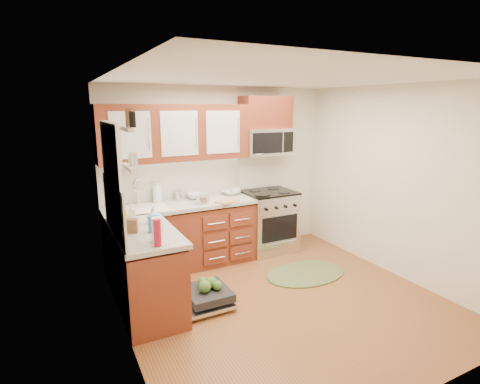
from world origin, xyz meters
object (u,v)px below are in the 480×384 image
bowl_b (196,196)px  cup (236,191)px  dishwasher (204,297)px  cutting_board (227,201)px  microwave (266,142)px  upper_cabinets (175,133)px  paper_towel_roll (157,229)px  sink (143,218)px  bowl_a (231,193)px  range (269,221)px  rug (306,273)px  skillet (262,195)px  stock_pot (203,200)px

bowl_b → cup: size_ratio=1.82×
dishwasher → cutting_board: cutting_board is taller
microwave → upper_cabinets: bearing=179.0°
dishwasher → paper_towel_roll: size_ratio=2.92×
upper_cabinets → cutting_board: size_ratio=6.60×
cutting_board → cup: bearing=49.0°
sink → bowl_a: size_ratio=2.56×
range → sink: range is taller
microwave → paper_towel_roll: bearing=-145.7°
cutting_board → bowl_b: bowl_b is taller
dishwasher → rug: (1.54, 0.14, -0.09)m
dishwasher → cup: (1.06, 1.30, 0.88)m
paper_towel_roll → bowl_b: size_ratio=0.96×
skillet → cutting_board: bearing=175.7°
sink → paper_towel_roll: 1.32m
cutting_board → bowl_a: (0.24, 0.38, 0.02)m
cup → bowl_a: bearing=178.5°
cutting_board → bowl_b: size_ratio=1.24×
skillet → dishwasher: bearing=-145.1°
microwave → stock_pot: microwave is taller
range → stock_pot: stock_pot is taller
range → upper_cabinets: bearing=174.1°
skillet → microwave: bearing=52.9°
dishwasher → rug: bearing=5.1°
range → bowl_a: (-0.57, 0.17, 0.48)m
stock_pot → paper_towel_roll: 1.48m
bowl_a → microwave: bearing=-5.0°
sink → rug: size_ratio=0.54×
cutting_board → sink: bearing=169.9°
range → bowl_b: (-1.13, 0.17, 0.49)m
upper_cabinets → microwave: upper_cabinets is taller
range → cup: 0.72m
rug → skillet: skillet is taller
rug → stock_pot: bearing=143.3°
stock_pot → cutting_board: bearing=-11.3°
dishwasher → skillet: size_ratio=2.97×
cup → bowl_b: bearing=179.8°
stock_pot → cutting_board: stock_pot is taller
skillet → paper_towel_roll: size_ratio=0.98×
upper_cabinets → cup: (0.93, 0.02, -0.90)m
range → dishwasher: bearing=-143.7°
microwave → skillet: bearing=-127.1°
dishwasher → stock_pot: stock_pot is taller
rug → bowl_b: 1.88m
upper_cabinets → bowl_b: 0.95m
dishwasher → stock_pot: (0.39, 0.99, 0.88)m
upper_cabinets → dishwasher: upper_cabinets is taller
dishwasher → cup: 1.89m
cutting_board → bowl_a: 0.45m
range → cutting_board: size_ratio=3.06×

